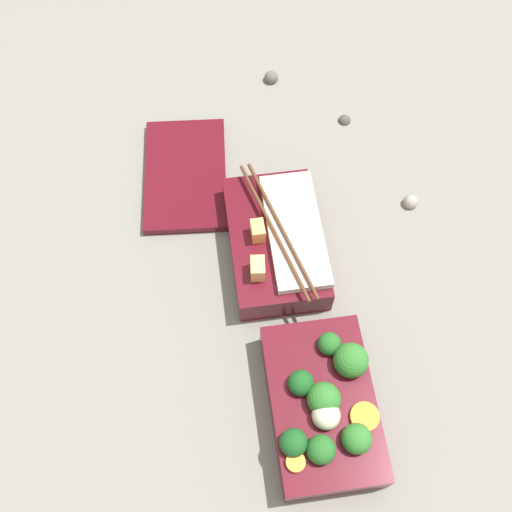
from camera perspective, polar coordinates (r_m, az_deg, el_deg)
ground_plane at (r=0.80m, az=3.53°, el=-6.42°), size 3.00×3.00×0.00m
bento_tray_vegetable at (r=0.74m, az=6.47°, el=-13.85°), size 0.20×0.12×0.08m
bento_tray_rice at (r=0.82m, az=2.01°, el=1.41°), size 0.22×0.12×0.07m
bento_lid at (r=0.91m, az=-6.73°, el=7.72°), size 0.20×0.14×0.01m
pebble_0 at (r=0.90m, az=14.49°, el=4.99°), size 0.02×0.02×0.02m
pebble_1 at (r=0.98m, az=8.44°, el=12.79°), size 0.02×0.02×0.02m
pebble_2 at (r=1.03m, az=1.46°, el=16.62°), size 0.02×0.02×0.02m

